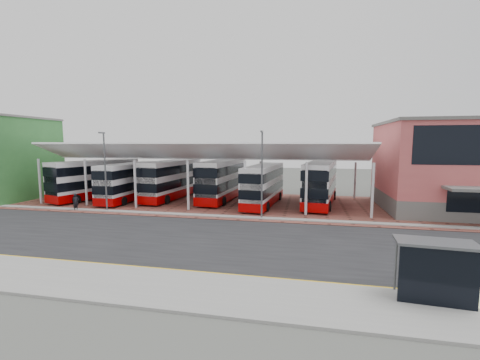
{
  "coord_description": "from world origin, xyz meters",
  "views": [
    {
      "loc": [
        5.94,
        -22.61,
        6.94
      ],
      "look_at": [
        -0.32,
        7.63,
        3.42
      ],
      "focal_mm": 24.0,
      "sensor_mm": 36.0,
      "label": 1
    }
  ],
  "objects_px": {
    "bus_2": "(172,180)",
    "bus_shelter": "(444,266)",
    "terminal": "(478,166)",
    "bus_0": "(96,180)",
    "bus_3": "(223,180)",
    "bus_5": "(321,183)",
    "bus_4": "(264,185)",
    "pedestrian": "(76,202)",
    "bus_1": "(130,182)"
  },
  "relations": [
    {
      "from": "bus_4",
      "to": "bus_1",
      "type": "bearing_deg",
      "value": -173.59
    },
    {
      "from": "bus_0",
      "to": "bus_shelter",
      "type": "height_order",
      "value": "bus_0"
    },
    {
      "from": "terminal",
      "to": "pedestrian",
      "type": "distance_m",
      "value": 41.31
    },
    {
      "from": "bus_4",
      "to": "bus_shelter",
      "type": "relative_size",
      "value": 3.27
    },
    {
      "from": "bus_2",
      "to": "bus_shelter",
      "type": "height_order",
      "value": "bus_2"
    },
    {
      "from": "bus_0",
      "to": "bus_4",
      "type": "distance_m",
      "value": 21.25
    },
    {
      "from": "bus_3",
      "to": "pedestrian",
      "type": "height_order",
      "value": "bus_3"
    },
    {
      "from": "pedestrian",
      "to": "bus_shelter",
      "type": "height_order",
      "value": "bus_shelter"
    },
    {
      "from": "bus_3",
      "to": "bus_5",
      "type": "distance_m",
      "value": 11.62
    },
    {
      "from": "bus_2",
      "to": "pedestrian",
      "type": "distance_m",
      "value": 11.23
    },
    {
      "from": "bus_1",
      "to": "bus_5",
      "type": "xyz_separation_m",
      "value": [
        22.63,
        1.75,
        0.16
      ]
    },
    {
      "from": "terminal",
      "to": "bus_3",
      "type": "relative_size",
      "value": 1.54
    },
    {
      "from": "bus_0",
      "to": "pedestrian",
      "type": "distance_m",
      "value": 7.57
    },
    {
      "from": "bus_1",
      "to": "bus_3",
      "type": "distance_m",
      "value": 11.3
    },
    {
      "from": "bus_2",
      "to": "bus_4",
      "type": "distance_m",
      "value": 11.96
    },
    {
      "from": "bus_0",
      "to": "bus_4",
      "type": "relative_size",
      "value": 1.07
    },
    {
      "from": "bus_2",
      "to": "terminal",
      "type": "bearing_deg",
      "value": 3.93
    },
    {
      "from": "terminal",
      "to": "bus_2",
      "type": "bearing_deg",
      "value": 178.56
    },
    {
      "from": "bus_0",
      "to": "bus_5",
      "type": "height_order",
      "value": "bus_5"
    },
    {
      "from": "bus_0",
      "to": "bus_4",
      "type": "height_order",
      "value": "bus_0"
    },
    {
      "from": "bus_4",
      "to": "terminal",
      "type": "bearing_deg",
      "value": 8.66
    },
    {
      "from": "bus_1",
      "to": "pedestrian",
      "type": "height_order",
      "value": "bus_1"
    },
    {
      "from": "bus_2",
      "to": "bus_3",
      "type": "distance_m",
      "value": 6.5
    },
    {
      "from": "bus_5",
      "to": "bus_1",
      "type": "bearing_deg",
      "value": -167.31
    },
    {
      "from": "terminal",
      "to": "pedestrian",
      "type": "relative_size",
      "value": 10.59
    },
    {
      "from": "terminal",
      "to": "bus_0",
      "type": "height_order",
      "value": "terminal"
    },
    {
      "from": "terminal",
      "to": "bus_0",
      "type": "xyz_separation_m",
      "value": [
        -42.95,
        -0.96,
        -2.23
      ]
    },
    {
      "from": "terminal",
      "to": "bus_1",
      "type": "bearing_deg",
      "value": -178.17
    },
    {
      "from": "bus_1",
      "to": "bus_4",
      "type": "distance_m",
      "value": 16.35
    },
    {
      "from": "pedestrian",
      "to": "terminal",
      "type": "bearing_deg",
      "value": -62.37
    },
    {
      "from": "bus_3",
      "to": "bus_shelter",
      "type": "bearing_deg",
      "value": -51.94
    },
    {
      "from": "bus_3",
      "to": "bus_5",
      "type": "height_order",
      "value": "bus_3"
    },
    {
      "from": "bus_3",
      "to": "bus_5",
      "type": "bearing_deg",
      "value": 0.59
    },
    {
      "from": "terminal",
      "to": "bus_0",
      "type": "relative_size",
      "value": 1.56
    },
    {
      "from": "terminal",
      "to": "pedestrian",
      "type": "xyz_separation_m",
      "value": [
        -40.37,
        -7.92,
        -3.73
      ]
    },
    {
      "from": "bus_3",
      "to": "pedestrian",
      "type": "relative_size",
      "value": 6.88
    },
    {
      "from": "terminal",
      "to": "bus_4",
      "type": "distance_m",
      "value": 21.86
    },
    {
      "from": "bus_2",
      "to": "bus_shelter",
      "type": "distance_m",
      "value": 31.91
    },
    {
      "from": "bus_1",
      "to": "bus_2",
      "type": "bearing_deg",
      "value": 25.42
    },
    {
      "from": "pedestrian",
      "to": "bus_4",
      "type": "bearing_deg",
      "value": -53.29
    },
    {
      "from": "terminal",
      "to": "bus_1",
      "type": "height_order",
      "value": "terminal"
    },
    {
      "from": "bus_0",
      "to": "pedestrian",
      "type": "bearing_deg",
      "value": -52.1
    },
    {
      "from": "bus_4",
      "to": "bus_3",
      "type": "bearing_deg",
      "value": 162.82
    },
    {
      "from": "terminal",
      "to": "bus_0",
      "type": "bearing_deg",
      "value": -178.72
    },
    {
      "from": "pedestrian",
      "to": "bus_shelter",
      "type": "xyz_separation_m",
      "value": [
        29.12,
        -14.09,
        0.84
      ]
    },
    {
      "from": "bus_2",
      "to": "pedestrian",
      "type": "height_order",
      "value": "bus_2"
    },
    {
      "from": "bus_1",
      "to": "bus_4",
      "type": "height_order",
      "value": "bus_1"
    },
    {
      "from": "bus_3",
      "to": "bus_4",
      "type": "relative_size",
      "value": 1.08
    },
    {
      "from": "bus_shelter",
      "to": "bus_0",
      "type": "bearing_deg",
      "value": 151.05
    },
    {
      "from": "bus_1",
      "to": "bus_0",
      "type": "bearing_deg",
      "value": 178.13
    }
  ]
}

